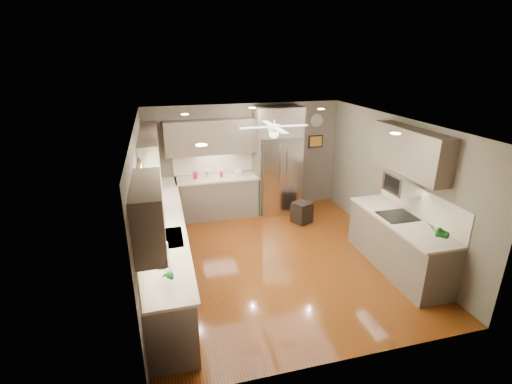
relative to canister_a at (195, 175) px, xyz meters
name	(u,v)px	position (x,y,z in m)	size (l,w,h in m)	color
floor	(277,259)	(1.20, -2.21, -1.02)	(5.00, 5.00, 0.00)	#492009
ceiling	(280,123)	(1.20, -2.21, 1.48)	(5.00, 5.00, 0.00)	white
wall_back	(245,158)	(1.20, 0.29, 0.23)	(4.50, 4.50, 0.00)	brown
wall_front	(348,274)	(1.20, -4.71, 0.23)	(4.50, 4.50, 0.00)	brown
wall_left	(142,208)	(-1.05, -2.21, 0.23)	(5.00, 5.00, 0.00)	brown
wall_right	(393,184)	(3.45, -2.21, 0.23)	(5.00, 5.00, 0.00)	brown
canister_a	(195,175)	(0.00, 0.00, 0.00)	(0.10, 0.10, 0.15)	maroon
canister_b	(208,175)	(0.28, 0.00, -0.01)	(0.10, 0.10, 0.15)	silver
canister_c	(209,174)	(0.31, 0.00, 0.01)	(0.11, 0.11, 0.18)	#C0AF90
canister_d	(221,174)	(0.58, -0.01, -0.02)	(0.08, 0.08, 0.12)	maroon
soap_bottle	(156,224)	(-0.86, -2.36, 0.01)	(0.08, 0.08, 0.17)	white
potted_plant_left	(166,272)	(-0.76, -3.90, 0.07)	(0.16, 0.11, 0.30)	#18561C
potted_plant_right	(437,231)	(3.11, -3.84, 0.09)	(0.19, 0.15, 0.35)	#18561C
bowl	(239,174)	(0.98, 0.00, -0.05)	(0.23, 0.23, 0.06)	#C0AF90
left_run	(165,245)	(-0.76, -2.06, -0.54)	(0.65, 4.70, 1.45)	brown
back_run	(217,196)	(0.47, -0.01, -0.54)	(1.85, 0.65, 1.45)	brown
uppers	(227,153)	(0.46, -1.50, 0.85)	(4.50, 4.70, 0.95)	brown
window	(141,202)	(-1.02, -2.71, 0.53)	(0.05, 1.12, 0.92)	#BFF2B2
sink	(166,240)	(-0.73, -2.71, -0.11)	(0.50, 0.70, 0.32)	silver
refrigerator	(278,162)	(1.90, -0.05, 0.17)	(1.06, 0.75, 2.45)	silver
right_run	(398,243)	(3.13, -3.01, -0.54)	(0.70, 2.20, 1.45)	brown
microwave	(402,183)	(3.22, -2.76, 0.46)	(0.43, 0.55, 0.34)	silver
ceiling_fan	(274,130)	(1.20, -1.91, 1.31)	(1.18, 1.18, 0.32)	white
recessed_lights	(270,119)	(1.16, -1.81, 1.47)	(2.84, 3.14, 0.01)	white
wall_clock	(317,121)	(2.95, 0.27, 1.03)	(0.30, 0.03, 0.30)	white
framed_print	(316,141)	(2.95, 0.27, 0.53)	(0.36, 0.03, 0.30)	black
stool	(302,213)	(2.21, -0.86, -0.78)	(0.48, 0.48, 0.45)	black
paper_towel	(164,254)	(-0.77, -3.43, 0.06)	(0.13, 0.13, 0.33)	white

